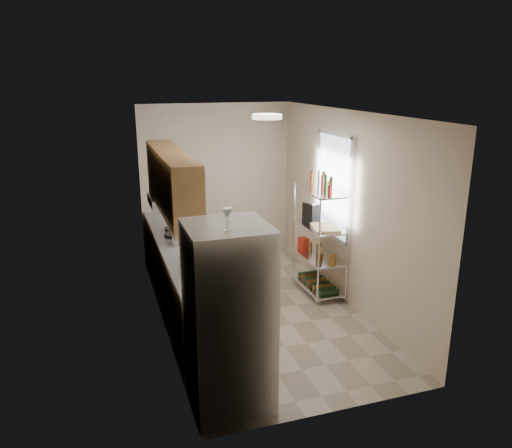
{
  "coord_description": "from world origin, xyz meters",
  "views": [
    {
      "loc": [
        -1.92,
        -5.74,
        3.02
      ],
      "look_at": [
        0.05,
        0.25,
        1.14
      ],
      "focal_mm": 35.0,
      "sensor_mm": 36.0,
      "label": 1
    }
  ],
  "objects_px": {
    "refrigerator": "(228,317)",
    "espresso_machine": "(311,211)",
    "cutting_board": "(325,228)",
    "rice_cooker": "(182,235)",
    "frying_pan_large": "(174,235)"
  },
  "relations": [
    {
      "from": "refrigerator",
      "to": "espresso_machine",
      "type": "relative_size",
      "value": 6.57
    },
    {
      "from": "refrigerator",
      "to": "cutting_board",
      "type": "distance_m",
      "value": 2.65
    },
    {
      "from": "refrigerator",
      "to": "cutting_board",
      "type": "bearing_deg",
      "value": 44.92
    },
    {
      "from": "rice_cooker",
      "to": "frying_pan_large",
      "type": "bearing_deg",
      "value": 100.72
    },
    {
      "from": "refrigerator",
      "to": "frying_pan_large",
      "type": "bearing_deg",
      "value": 92.1
    },
    {
      "from": "frying_pan_large",
      "to": "refrigerator",
      "type": "bearing_deg",
      "value": -88.86
    },
    {
      "from": "cutting_board",
      "to": "frying_pan_large",
      "type": "bearing_deg",
      "value": 161.78
    },
    {
      "from": "frying_pan_large",
      "to": "espresso_machine",
      "type": "bearing_deg",
      "value": -6.44
    },
    {
      "from": "rice_cooker",
      "to": "espresso_machine",
      "type": "relative_size",
      "value": 0.96
    },
    {
      "from": "refrigerator",
      "to": "rice_cooker",
      "type": "distance_m",
      "value": 2.21
    },
    {
      "from": "refrigerator",
      "to": "frying_pan_large",
      "type": "relative_size",
      "value": 6.68
    },
    {
      "from": "frying_pan_large",
      "to": "cutting_board",
      "type": "distance_m",
      "value": 2.07
    },
    {
      "from": "frying_pan_large",
      "to": "cutting_board",
      "type": "relative_size",
      "value": 0.6
    },
    {
      "from": "cutting_board",
      "to": "espresso_machine",
      "type": "distance_m",
      "value": 0.47
    },
    {
      "from": "refrigerator",
      "to": "espresso_machine",
      "type": "bearing_deg",
      "value": 51.22
    }
  ]
}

